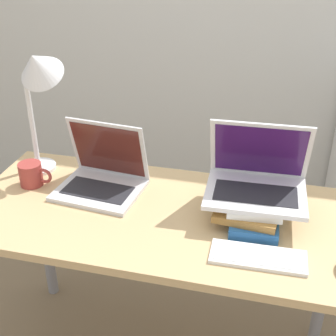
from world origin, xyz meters
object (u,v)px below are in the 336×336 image
at_px(laptop_left, 102,176).
at_px(book_stack, 253,208).
at_px(laptop_on_books, 257,179).
at_px(desk_lamp, 37,79).
at_px(mug, 32,174).
at_px(wireless_keyboard, 258,257).

xyz_separation_m(laptop_left, book_stack, (0.56, -0.06, -0.01)).
bearing_deg(laptop_on_books, desk_lamp, 175.23).
relative_size(laptop_left, desk_lamp, 0.61).
bearing_deg(laptop_on_books, book_stack, -91.57).
relative_size(mug, desk_lamp, 0.24).
distance_m(wireless_keyboard, desk_lamp, 0.98).
bearing_deg(laptop_left, desk_lamp, 169.21).
distance_m(book_stack, wireless_keyboard, 0.22).
relative_size(book_stack, laptop_on_books, 0.81).
xyz_separation_m(laptop_left, desk_lamp, (-0.24, 0.05, 0.34)).
distance_m(book_stack, laptop_on_books, 0.10).
bearing_deg(book_stack, wireless_keyboard, -80.19).
height_order(laptop_on_books, mug, laptop_on_books).
relative_size(wireless_keyboard, desk_lamp, 0.55).
height_order(laptop_on_books, desk_lamp, desk_lamp).
bearing_deg(laptop_on_books, wireless_keyboard, -82.09).
height_order(laptop_left, mug, laptop_left).
relative_size(laptop_left, book_stack, 1.17).
relative_size(laptop_left, mug, 2.51).
bearing_deg(laptop_left, mug, -171.50).
relative_size(book_stack, mug, 2.15).
xyz_separation_m(wireless_keyboard, desk_lamp, (-0.84, 0.32, 0.39)).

